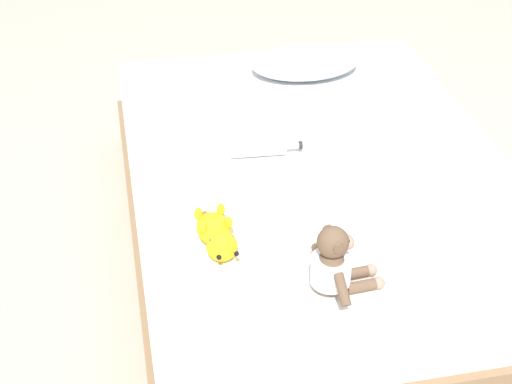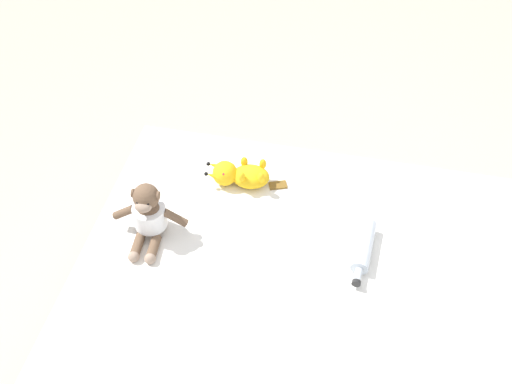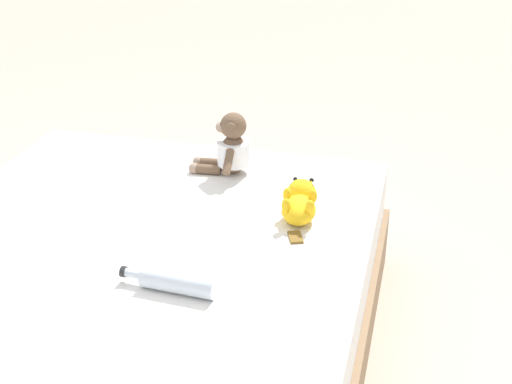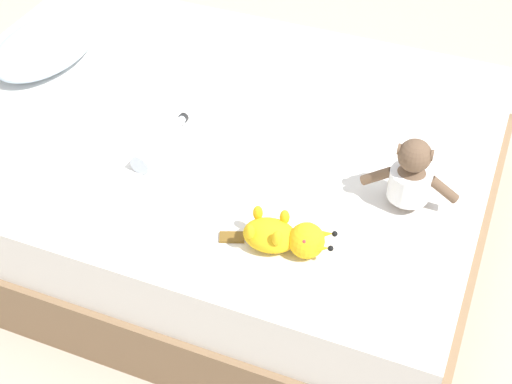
{
  "view_description": "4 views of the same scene",
  "coord_description": "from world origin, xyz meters",
  "px_view_note": "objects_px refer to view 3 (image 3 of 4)",
  "views": [
    {
      "loc": [
        -0.71,
        -2.38,
        2.04
      ],
      "look_at": [
        -0.31,
        -0.36,
        0.57
      ],
      "focal_mm": 53.74,
      "sensor_mm": 36.0,
      "label": 1
    },
    {
      "loc": [
        1.15,
        -0.06,
        2.23
      ],
      "look_at": [
        -0.31,
        -0.37,
        0.58
      ],
      "focal_mm": 42.41,
      "sensor_mm": 36.0,
      "label": 2
    },
    {
      "loc": [
        -0.83,
        1.57,
        1.57
      ],
      "look_at": [
        -0.33,
        -0.4,
        0.55
      ],
      "focal_mm": 49.87,
      "sensor_mm": 36.0,
      "label": 3
    },
    {
      "loc": [
        -1.8,
        -0.92,
        1.95
      ],
      "look_at": [
        -0.34,
        -0.33,
        0.52
      ],
      "focal_mm": 52.28,
      "sensor_mm": 36.0,
      "label": 4
    }
  ],
  "objects_px": {
    "bed": "(119,336)",
    "plush_yellow_creature": "(300,202)",
    "plush_monkey": "(231,148)",
    "glass_bottle": "(176,281)"
  },
  "relations": [
    {
      "from": "bed",
      "to": "glass_bottle",
      "type": "xyz_separation_m",
      "value": [
        -0.21,
        0.05,
        0.26
      ]
    },
    {
      "from": "plush_yellow_creature",
      "to": "bed",
      "type": "bearing_deg",
      "value": 45.7
    },
    {
      "from": "plush_monkey",
      "to": "glass_bottle",
      "type": "relative_size",
      "value": 1.02
    },
    {
      "from": "plush_monkey",
      "to": "glass_bottle",
      "type": "height_order",
      "value": "plush_monkey"
    },
    {
      "from": "bed",
      "to": "plush_yellow_creature",
      "type": "distance_m",
      "value": 0.71
    },
    {
      "from": "bed",
      "to": "plush_monkey",
      "type": "bearing_deg",
      "value": -101.18
    },
    {
      "from": "bed",
      "to": "plush_monkey",
      "type": "xyz_separation_m",
      "value": [
        -0.15,
        -0.74,
        0.33
      ]
    },
    {
      "from": "plush_monkey",
      "to": "bed",
      "type": "bearing_deg",
      "value": 78.82
    },
    {
      "from": "plush_yellow_creature",
      "to": "plush_monkey",
      "type": "bearing_deg",
      "value": -40.51
    },
    {
      "from": "glass_bottle",
      "to": "plush_yellow_creature",
      "type": "bearing_deg",
      "value": -115.4
    }
  ]
}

